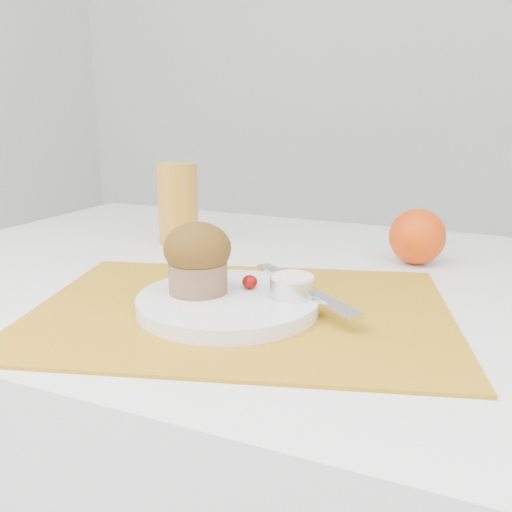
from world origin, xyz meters
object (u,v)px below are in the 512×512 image
at_px(juice_glass, 178,203).
at_px(table, 271,495).
at_px(plate, 228,302).
at_px(orange, 417,237).
at_px(muffin, 198,257).

bearing_deg(juice_glass, table, -25.98).
height_order(table, plate, plate).
bearing_deg(orange, juice_glass, -175.35).
bearing_deg(muffin, plate, 2.82).
xyz_separation_m(plate, muffin, (-0.04, -0.00, 0.05)).
bearing_deg(orange, muffin, -123.32).
height_order(table, juice_glass, juice_glass).
bearing_deg(table, muffin, -98.81).
bearing_deg(orange, plate, -118.23).
relative_size(orange, juice_glass, 0.61).
height_order(table, orange, orange).
bearing_deg(juice_glass, orange, 4.65).
bearing_deg(muffin, orange, 56.68).
relative_size(table, plate, 5.59).
distance_m(table, plate, 0.42).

